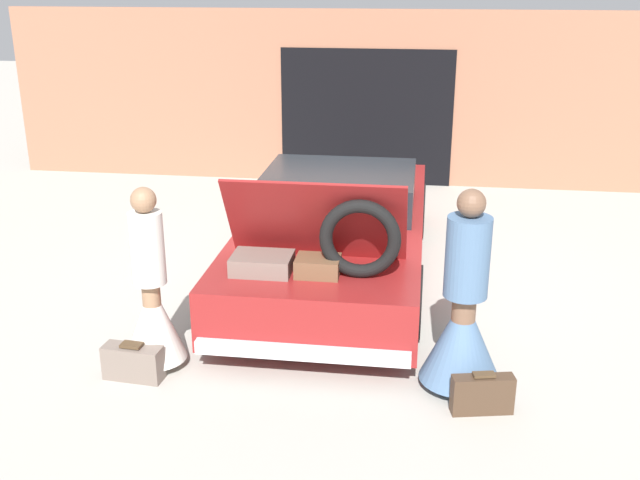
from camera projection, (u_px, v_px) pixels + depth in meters
ground_plane at (336, 274)px, 8.79m from camera, size 40.00×40.00×0.00m
garage_wall_back at (367, 99)px, 12.16m from camera, size 12.00×0.14×2.80m
car at (336, 230)px, 8.60m from camera, size 2.01×4.91×1.63m
person_left at (152, 305)px, 6.57m from camera, size 0.55×0.55×1.67m
person_right at (463, 321)px, 6.21m from camera, size 0.69×0.69×1.76m
suitcase_beside_left_person at (133, 362)px, 6.50m from camera, size 0.54×0.23×0.34m
suitcase_beside_right_person at (482, 394)px, 6.00m from camera, size 0.52×0.24×0.35m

